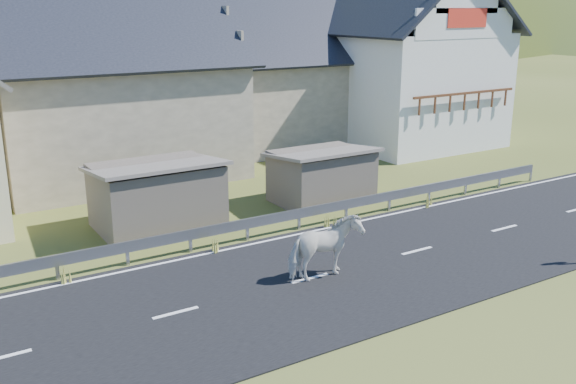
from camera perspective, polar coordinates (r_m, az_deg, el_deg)
ground at (r=18.12m, az=1.95°, el=-7.79°), size 160.00×160.00×0.00m
road at (r=18.11m, az=1.95°, el=-7.74°), size 60.00×7.00×0.04m
lane_markings at (r=18.10m, az=1.95°, el=-7.66°), size 60.00×6.60×0.01m
guardrail at (r=20.86m, az=-3.63°, el=-2.86°), size 28.10×0.09×0.75m
shed_left at (r=22.40m, az=-11.60°, el=-0.38°), size 4.30×3.30×2.40m
shed_right at (r=24.87m, az=2.98°, el=1.36°), size 3.80×2.90×2.20m
house_stone_a at (r=30.03m, az=-15.94°, el=10.39°), size 10.80×9.80×8.90m
house_stone_b at (r=35.88m, az=-1.05°, el=11.21°), size 9.80×8.80×8.10m
house_white at (r=36.90m, az=9.64°, el=12.42°), size 8.80×10.80×9.70m
horse at (r=17.82m, az=3.29°, el=-4.99°), size 0.99×2.13×1.78m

